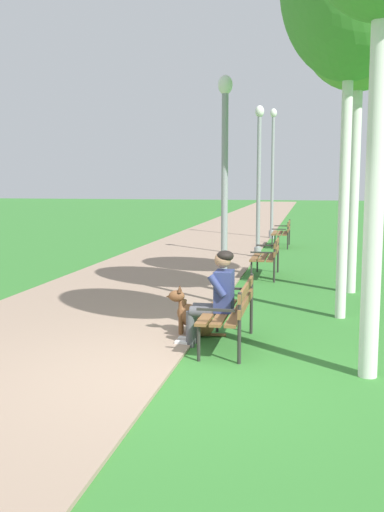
% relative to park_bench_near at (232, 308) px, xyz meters
% --- Properties ---
extents(ground_plane, '(120.00, 120.00, 0.00)m').
position_rel_park_bench_near_xyz_m(ground_plane, '(-0.40, -1.29, -0.51)').
color(ground_plane, '#33752D').
extents(paved_path, '(3.84, 60.00, 0.04)m').
position_rel_park_bench_near_xyz_m(paved_path, '(-2.43, 22.71, -0.49)').
color(paved_path, gray).
rests_on(paved_path, ground).
extents(park_bench_near, '(0.55, 1.50, 0.85)m').
position_rel_park_bench_near_xyz_m(park_bench_near, '(0.00, 0.00, 0.00)').
color(park_bench_near, brown).
rests_on(park_bench_near, ground).
extents(park_bench_mid, '(0.55, 1.50, 0.85)m').
position_rel_park_bench_near_xyz_m(park_bench_mid, '(0.05, 5.59, 0.00)').
color(park_bench_mid, brown).
rests_on(park_bench_mid, ground).
extents(park_bench_far, '(0.55, 1.50, 0.85)m').
position_rel_park_bench_near_xyz_m(park_bench_far, '(0.09, 11.66, 0.00)').
color(park_bench_far, brown).
rests_on(park_bench_far, ground).
extents(person_seated_on_near_bench, '(0.74, 0.49, 1.25)m').
position_rel_park_bench_near_xyz_m(person_seated_on_near_bench, '(-0.21, -0.03, 0.17)').
color(person_seated_on_near_bench, '#4C4C51').
rests_on(person_seated_on_near_bench, ground).
extents(dog_brown, '(0.83, 0.32, 0.71)m').
position_rel_park_bench_near_xyz_m(dog_brown, '(-0.58, 0.39, -0.25)').
color(dog_brown, brown).
rests_on(dog_brown, ground).
extents(lamp_post_near, '(0.24, 0.24, 3.85)m').
position_rel_park_bench_near_xyz_m(lamp_post_near, '(-0.47, 2.46, 1.48)').
color(lamp_post_near, gray).
rests_on(lamp_post_near, ground).
extents(lamp_post_mid, '(0.24, 0.24, 4.14)m').
position_rel_park_bench_near_xyz_m(lamp_post_mid, '(-0.47, 8.77, 1.63)').
color(lamp_post_mid, gray).
rests_on(lamp_post_mid, ground).
extents(lamp_post_far, '(0.24, 0.24, 4.72)m').
position_rel_park_bench_near_xyz_m(lamp_post_far, '(-0.46, 14.31, 1.93)').
color(lamp_post_far, gray).
rests_on(lamp_post_far, ground).
extents(birch_tree_third, '(2.07, 2.01, 5.93)m').
position_rel_park_bench_near_xyz_m(birch_tree_third, '(1.74, 4.09, 4.29)').
color(birch_tree_third, silver).
rests_on(birch_tree_third, ground).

